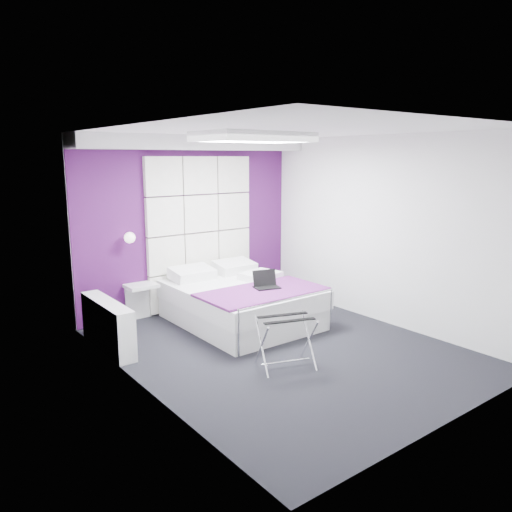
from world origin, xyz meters
The scene contains 15 objects.
floor centered at (0.00, 0.00, 0.00)m, with size 4.40×4.40×0.00m, color black.
ceiling centered at (0.00, 0.00, 2.60)m, with size 4.40×4.40×0.00m, color white.
wall_back centered at (0.00, 2.20, 1.30)m, with size 3.60×3.60×0.00m, color white.
wall_left centered at (-1.80, 0.00, 1.30)m, with size 4.40×4.40×0.00m, color white.
wall_right centered at (1.80, 0.00, 1.30)m, with size 4.40×4.40×0.00m, color white.
accent_wall centered at (0.00, 2.19, 1.30)m, with size 3.58×0.02×2.58m, color #45114A.
soffit centered at (0.00, 1.95, 2.50)m, with size 3.58×0.50×0.20m, color white.
headboard centered at (0.15, 2.14, 1.17)m, with size 1.80×0.08×2.30m, color silver, non-canonical shape.
skylight centered at (0.00, 0.60, 2.55)m, with size 1.36×0.86×0.12m, color white, non-canonical shape.
wall_lamp centered at (-1.05, 2.06, 1.22)m, with size 0.15×0.15×0.15m, color white.
radiator centered at (-1.69, 1.30, 0.30)m, with size 0.22×1.20×0.60m, color white.
bed centered at (0.17, 1.13, 0.30)m, with size 1.67×2.02×0.71m.
nightstand centered at (-0.91, 2.02, 0.52)m, with size 0.42×0.33×0.05m, color white.
luggage_rack centered at (-0.32, -0.42, 0.29)m, with size 0.59×0.43×0.58m.
laptop centered at (0.30, 0.74, 0.63)m, with size 0.33×0.24×0.24m.
Camera 1 is at (-3.75, -4.37, 2.31)m, focal length 35.00 mm.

